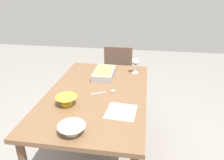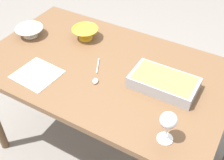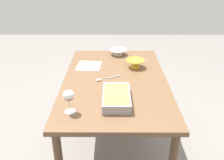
{
  "view_description": "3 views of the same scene",
  "coord_description": "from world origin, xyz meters",
  "px_view_note": "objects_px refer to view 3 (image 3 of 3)",
  "views": [
    {
      "loc": [
        -1.66,
        -0.39,
        1.64
      ],
      "look_at": [
        0.13,
        -0.11,
        0.83
      ],
      "focal_mm": 34.79,
      "sensor_mm": 36.0,
      "label": 1
    },
    {
      "loc": [
        0.68,
        -1.09,
        1.8
      ],
      "look_at": [
        0.13,
        -0.13,
        0.82
      ],
      "focal_mm": 46.2,
      "sensor_mm": 36.0,
      "label": 2
    },
    {
      "loc": [
        1.88,
        -0.02,
        1.69
      ],
      "look_at": [
        0.1,
        -0.03,
        0.81
      ],
      "focal_mm": 39.86,
      "sensor_mm": 36.0,
      "label": 3
    }
  ],
  "objects_px": {
    "mixing_bowl": "(135,63)",
    "dining_table": "(115,88)",
    "casserole_dish": "(116,97)",
    "small_bowl": "(118,52)",
    "serving_spoon": "(103,79)",
    "wine_glass": "(69,97)",
    "napkin": "(89,66)"
  },
  "relations": [
    {
      "from": "mixing_bowl",
      "to": "dining_table",
      "type": "bearing_deg",
      "value": -36.81
    },
    {
      "from": "casserole_dish",
      "to": "small_bowl",
      "type": "relative_size",
      "value": 1.93
    },
    {
      "from": "mixing_bowl",
      "to": "small_bowl",
      "type": "relative_size",
      "value": 0.95
    },
    {
      "from": "small_bowl",
      "to": "dining_table",
      "type": "bearing_deg",
      "value": -3.43
    },
    {
      "from": "small_bowl",
      "to": "serving_spoon",
      "type": "height_order",
      "value": "small_bowl"
    },
    {
      "from": "mixing_bowl",
      "to": "small_bowl",
      "type": "bearing_deg",
      "value": -155.24
    },
    {
      "from": "wine_glass",
      "to": "napkin",
      "type": "xyz_separation_m",
      "value": [
        -0.78,
        0.06,
        -0.12
      ]
    },
    {
      "from": "serving_spoon",
      "to": "mixing_bowl",
      "type": "bearing_deg",
      "value": 132.37
    },
    {
      "from": "napkin",
      "to": "wine_glass",
      "type": "bearing_deg",
      "value": -4.17
    },
    {
      "from": "dining_table",
      "to": "mixing_bowl",
      "type": "height_order",
      "value": "mixing_bowl"
    },
    {
      "from": "mixing_bowl",
      "to": "napkin",
      "type": "distance_m",
      "value": 0.44
    },
    {
      "from": "casserole_dish",
      "to": "napkin",
      "type": "xyz_separation_m",
      "value": [
        -0.64,
        -0.25,
        -0.04
      ]
    },
    {
      "from": "dining_table",
      "to": "small_bowl",
      "type": "bearing_deg",
      "value": 176.57
    },
    {
      "from": "casserole_dish",
      "to": "napkin",
      "type": "distance_m",
      "value": 0.69
    },
    {
      "from": "mixing_bowl",
      "to": "serving_spoon",
      "type": "height_order",
      "value": "mixing_bowl"
    },
    {
      "from": "napkin",
      "to": "dining_table",
      "type": "bearing_deg",
      "value": 40.77
    },
    {
      "from": "wine_glass",
      "to": "small_bowl",
      "type": "relative_size",
      "value": 0.91
    },
    {
      "from": "serving_spoon",
      "to": "dining_table",
      "type": "bearing_deg",
      "value": 96.16
    },
    {
      "from": "dining_table",
      "to": "napkin",
      "type": "bearing_deg",
      "value": -139.23
    },
    {
      "from": "mixing_bowl",
      "to": "small_bowl",
      "type": "xyz_separation_m",
      "value": [
        -0.33,
        -0.15,
        -0.01
      ]
    },
    {
      "from": "mixing_bowl",
      "to": "wine_glass",
      "type": "bearing_deg",
      "value": -33.24
    },
    {
      "from": "dining_table",
      "to": "serving_spoon",
      "type": "distance_m",
      "value": 0.13
    },
    {
      "from": "casserole_dish",
      "to": "serving_spoon",
      "type": "bearing_deg",
      "value": -163.3
    },
    {
      "from": "small_bowl",
      "to": "serving_spoon",
      "type": "bearing_deg",
      "value": -12.72
    },
    {
      "from": "mixing_bowl",
      "to": "napkin",
      "type": "relative_size",
      "value": 0.74
    },
    {
      "from": "dining_table",
      "to": "wine_glass",
      "type": "distance_m",
      "value": 0.61
    },
    {
      "from": "wine_glass",
      "to": "casserole_dish",
      "type": "height_order",
      "value": "wine_glass"
    },
    {
      "from": "dining_table",
      "to": "casserole_dish",
      "type": "xyz_separation_m",
      "value": [
        0.36,
        0.01,
        0.12
      ]
    },
    {
      "from": "casserole_dish",
      "to": "mixing_bowl",
      "type": "bearing_deg",
      "value": 163.45
    },
    {
      "from": "wine_glass",
      "to": "mixing_bowl",
      "type": "distance_m",
      "value": 0.9
    },
    {
      "from": "casserole_dish",
      "to": "napkin",
      "type": "relative_size",
      "value": 1.5
    },
    {
      "from": "wine_glass",
      "to": "casserole_dish",
      "type": "distance_m",
      "value": 0.35
    }
  ]
}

